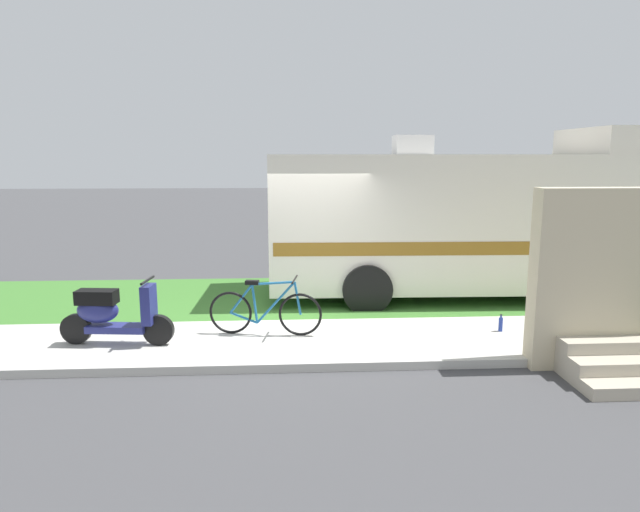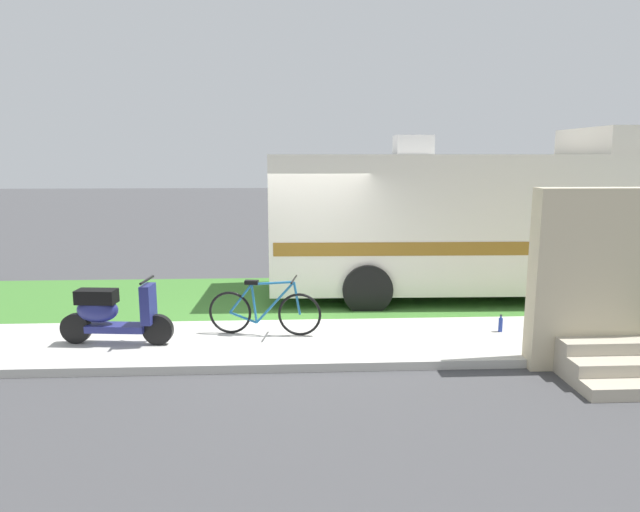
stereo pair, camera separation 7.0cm
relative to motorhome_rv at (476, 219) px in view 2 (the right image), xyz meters
name	(u,v)px [view 2 (the right image)]	position (x,y,z in m)	size (l,w,h in m)	color
ground_plane	(299,323)	(-3.51, -1.59, -1.57)	(80.00, 80.00, 0.00)	#424244
sidewalk	(300,343)	(-3.51, -2.79, -1.51)	(24.00, 2.00, 0.12)	beige
grass_strip	(298,298)	(-3.51, -0.09, -1.53)	(24.00, 3.40, 0.08)	#3D752D
motorhome_rv	(476,219)	(0.00, 0.00, 0.00)	(7.82, 2.66, 3.32)	silver
scooter	(111,313)	(-6.21, -2.85, -1.00)	(1.65, 0.50, 0.97)	black
bicycle	(265,311)	(-4.04, -2.54, -1.08)	(1.72, 0.52, 0.88)	black
pickup_truck_near	(484,222)	(1.66, 4.23, -0.58)	(5.51, 2.23, 1.88)	silver
porch_steps	(610,299)	(0.50, -3.88, -0.61)	(2.00, 1.26, 2.40)	#B2A893
bottle_green	(501,324)	(-0.41, -2.59, -1.34)	(0.06, 0.06, 0.27)	navy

